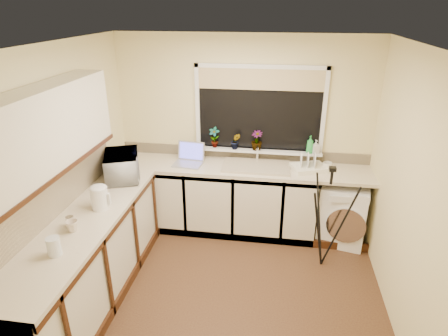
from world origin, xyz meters
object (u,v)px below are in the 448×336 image
Objects in this scene: microwave at (122,166)px; soap_bottle_clear at (316,147)px; kettle at (100,198)px; dish_rack at (309,168)px; washing_machine at (343,212)px; soap_bottle_green at (310,145)px; glass_jug at (54,246)px; plant_b at (236,141)px; laptop at (189,158)px; steel_jar at (70,222)px; tripod at (327,218)px; plant_c at (257,140)px; plant_a at (214,137)px; cup_left at (72,226)px; cup_back at (327,166)px.

microwave is 2.33m from soap_bottle_clear.
dish_rack is at bearing 31.07° from kettle.
soap_bottle_green is at bearing 164.09° from washing_machine.
washing_machine is at bearing 37.56° from glass_jug.
microwave is (-0.06, 0.71, 0.04)m from kettle.
glass_jug is 0.74× the size of plant_b.
kettle is at bearing -109.03° from laptop.
steel_jar is 0.47× the size of plant_b.
tripod reaches higher than dish_rack.
plant_c is 1.44× the size of soap_bottle_clear.
soap_bottle_clear is (1.27, -0.03, -0.05)m from plant_a.
soap_bottle_green is at bearing -92.40° from microwave.
washing_machine is at bearing -13.39° from plant_c.
plant_c is at bearing -0.80° from plant_a.
soap_bottle_clear reaches higher than microwave.
tripod is at bearing 24.63° from cup_left.
kettle is 0.41× the size of microwave.
glass_jug is at bearing -84.18° from cup_left.
dish_rack is at bearing 43.86° from glass_jug.
washing_machine is at bearing -22.65° from cup_back.
soap_bottle_green is at bearing 41.15° from cup_left.
plant_b reaches higher than cup_back.
plant_c reaches higher than laptop.
steel_jar is 2.10m from plant_a.
tripod is 0.75m from cup_back.
washing_machine is 3.12m from cup_left.
dish_rack is (1.48, -0.00, -0.04)m from laptop.
steel_jar is at bearing -130.36° from plant_c.
steel_jar reaches higher than dish_rack.
laptop is 1.71× the size of kettle.
washing_machine is at bearing -100.68° from microwave.
washing_machine is at bearing -32.40° from soap_bottle_clear.
kettle is 0.89× the size of plant_c.
microwave is 1.14m from cup_left.
plant_a reaches higher than steel_jar.
laptop reaches higher than kettle.
dish_rack is 2.91m from glass_jug.
glass_jug is 1.60× the size of steel_jar.
steel_jar is 0.57× the size of soap_bottle_clear.
plant_a reaches higher than kettle.
soap_bottle_green reaches higher than microwave.
kettle is 2.59m from soap_bottle_clear.
kettle is 0.71m from microwave.
microwave is at bearing -175.18° from tripod.
laptop is 3.14× the size of cup_back.
glass_jug is 1.48m from microwave.
glass_jug is 2.43m from plant_a.
dish_rack is 1.78× the size of soap_bottle_green.
plant_b is 1.17m from cup_back.
plant_b is (-1.10, 0.81, 0.55)m from tripod.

